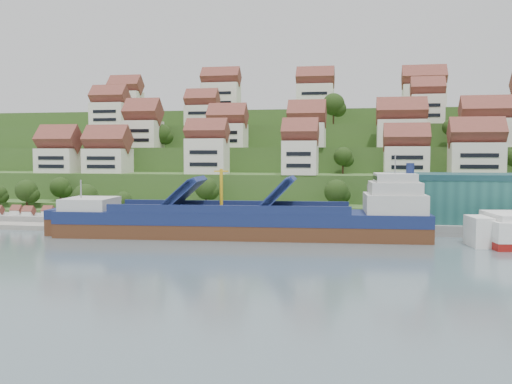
# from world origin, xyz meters

# --- Properties ---
(ground) EXTENTS (300.00, 300.00, 0.00)m
(ground) POSITION_xyz_m (0.00, 0.00, 0.00)
(ground) COLOR slate
(ground) RESTS_ON ground
(quay) EXTENTS (180.00, 14.00, 2.20)m
(quay) POSITION_xyz_m (20.00, 15.00, 1.10)
(quay) COLOR gray
(quay) RESTS_ON ground
(pebble_beach) EXTENTS (45.00, 20.00, 1.00)m
(pebble_beach) POSITION_xyz_m (-58.00, 12.00, 0.50)
(pebble_beach) COLOR gray
(pebble_beach) RESTS_ON ground
(hillside) EXTENTS (260.00, 128.00, 31.00)m
(hillside) POSITION_xyz_m (0.00, 103.55, 10.66)
(hillside) COLOR #2D4C1E
(hillside) RESTS_ON ground
(hillside_village) EXTENTS (154.32, 62.61, 29.57)m
(hillside_village) POSITION_xyz_m (7.00, 60.67, 24.23)
(hillside_village) COLOR silver
(hillside_village) RESTS_ON ground
(hillside_trees) EXTENTS (139.83, 62.45, 32.38)m
(hillside_trees) POSITION_xyz_m (-10.98, 43.51, 16.35)
(hillside_trees) COLOR #243E14
(hillside_trees) RESTS_ON ground
(flagpole) EXTENTS (1.28, 0.16, 8.00)m
(flagpole) POSITION_xyz_m (18.11, 10.00, 6.88)
(flagpole) COLOR gray
(flagpole) RESTS_ON quay
(beach_huts) EXTENTS (14.40, 3.70, 2.20)m
(beach_huts) POSITION_xyz_m (-60.00, 10.75, 2.10)
(beach_huts) COLOR white
(beach_huts) RESTS_ON pebble_beach
(cargo_ship) EXTENTS (72.88, 16.42, 15.95)m
(cargo_ship) POSITION_xyz_m (-4.51, 0.79, 3.09)
(cargo_ship) COLOR #512C18
(cargo_ship) RESTS_ON ground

